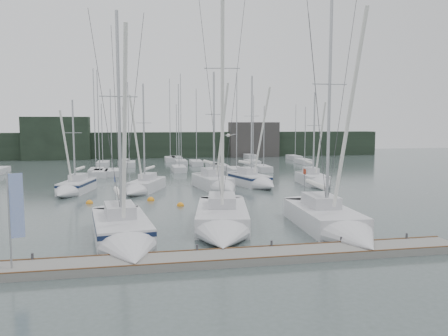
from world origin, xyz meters
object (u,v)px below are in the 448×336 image
object	(u,v)px
sailboat_mid_a	(72,189)
sailboat_mid_b	(141,188)
sailboat_mid_c	(218,185)
buoy_a	(180,206)
sailboat_near_center	(222,225)
buoy_b	(221,203)
dock_banner	(14,211)
sailboat_mid_e	(316,181)
sailboat_near_left	(125,236)
buoy_d	(151,200)
sailboat_near_right	(337,226)
sailboat_mid_d	(256,181)
buoy_c	(89,203)

from	to	relation	value
sailboat_mid_a	sailboat_mid_b	size ratio (longest dim) A/B	0.86
sailboat_mid_c	buoy_a	distance (m)	8.75
sailboat_near_center	buoy_b	bearing A→B (deg)	90.38
sailboat_mid_b	buoy_b	distance (m)	9.49
sailboat_mid_b	dock_banner	xyz separation A→B (m)	(-5.67, -22.79, 2.48)
buoy_b	sailboat_mid_e	bearing A→B (deg)	32.46
sailboat_mid_b	dock_banner	size ratio (longest dim) A/B	2.61
sailboat_near_left	sailboat_near_center	bearing A→B (deg)	9.17
sailboat_near_left	buoy_d	xyz separation A→B (m)	(1.83, 14.58, -0.62)
sailboat_near_right	buoy_d	xyz separation A→B (m)	(-10.98, 14.54, -0.61)
sailboat_mid_b	dock_banner	bearing A→B (deg)	-82.55
sailboat_mid_c	buoy_b	xyz separation A→B (m)	(-0.96, -6.61, -0.63)
sailboat_near_right	buoy_b	world-z (taller)	sailboat_near_right
sailboat_near_left	sailboat_mid_d	xyz separation A→B (m)	(13.23, 20.74, -0.01)
dock_banner	sailboat_near_left	bearing A→B (deg)	17.10
sailboat_near_center	dock_banner	bearing A→B (deg)	-141.83
buoy_c	dock_banner	distance (m)	18.24
sailboat_near_left	buoy_a	distance (m)	12.31
sailboat_mid_a	sailboat_mid_c	distance (m)	14.37
buoy_b	buoy_c	size ratio (longest dim) A/B	0.84
sailboat_mid_c	buoy_d	size ratio (longest dim) A/B	19.51
buoy_d	sailboat_mid_e	bearing A→B (deg)	17.00
sailboat_near_left	buoy_c	distance (m)	14.57
sailboat_mid_c	buoy_d	distance (m)	8.23
sailboat_mid_a	sailboat_mid_c	bearing A→B (deg)	9.85
sailboat_near_left	sailboat_near_right	xyz separation A→B (m)	(12.80, 0.03, -0.01)
sailboat_near_right	sailboat_mid_e	xyz separation A→B (m)	(7.11, 20.07, -0.06)
buoy_b	sailboat_mid_c	bearing A→B (deg)	81.77
sailboat_mid_a	buoy_a	bearing A→B (deg)	-27.13
sailboat_mid_e	buoy_b	distance (m)	14.38
sailboat_near_left	sailboat_mid_c	size ratio (longest dim) A/B	1.11
sailboat_near_left	buoy_a	bearing A→B (deg)	62.28
sailboat_mid_d	dock_banner	size ratio (longest dim) A/B	2.91
sailboat_mid_b	dock_banner	world-z (taller)	sailboat_mid_b
dock_banner	sailboat_mid_e	bearing A→B (deg)	22.24
sailboat_mid_b	buoy_a	size ratio (longest dim) A/B	18.70
dock_banner	buoy_d	bearing A→B (deg)	48.57
sailboat_mid_b	buoy_b	size ratio (longest dim) A/B	22.66
sailboat_near_left	dock_banner	size ratio (longest dim) A/B	3.24
sailboat_mid_c	sailboat_near_left	bearing A→B (deg)	-125.61
buoy_c	sailboat_mid_d	bearing A→B (deg)	21.59
sailboat_near_right	dock_banner	world-z (taller)	sailboat_near_right
sailboat_mid_d	buoy_a	distance (m)	12.90
sailboat_mid_c	buoy_a	xyz separation A→B (m)	(-4.54, -7.45, -0.63)
sailboat_mid_a	buoy_c	distance (m)	5.86
sailboat_near_left	sailboat_mid_d	world-z (taller)	sailboat_near_left
buoy_b	buoy_a	bearing A→B (deg)	-166.73
buoy_b	buoy_d	xyz separation A→B (m)	(-5.96, 2.18, 0.00)
sailboat_mid_b	buoy_a	distance (m)	8.13
buoy_b	dock_banner	bearing A→B (deg)	-127.59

